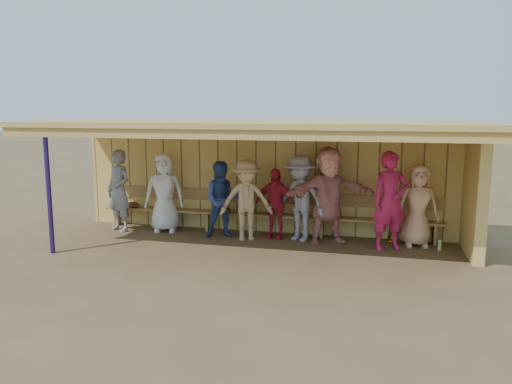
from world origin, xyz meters
TOP-DOWN VIEW (x-y plane):
  - ground at (0.00, 0.00)m, footprint 90.00×90.00m
  - player_a at (-3.22, 0.52)m, footprint 0.79×0.67m
  - player_b at (-2.22, 0.74)m, footprint 0.98×0.77m
  - player_c at (-0.79, 0.54)m, footprint 0.96×0.85m
  - player_d at (0.31, 0.75)m, footprint 0.93×0.49m
  - player_e at (0.86, 0.69)m, footprint 1.33×1.08m
  - player_f at (1.45, 0.65)m, footprint 1.93×1.31m
  - player_g at (2.67, 0.42)m, footprint 0.83×0.70m
  - player_h at (3.22, 0.81)m, footprint 0.87×0.64m
  - player_extra at (-0.24, 0.46)m, footprint 1.25×0.96m
  - dugout_structure at (0.39, 0.69)m, footprint 8.80×3.20m
  - bench at (0.00, 1.12)m, footprint 7.60×0.34m
  - dugout_equipment at (-0.67, 0.99)m, footprint 6.98×0.62m

SIDE VIEW (x-z plane):
  - ground at x=0.00m, z-range 0.00..0.00m
  - dugout_equipment at x=-0.67m, z-range 0.09..0.89m
  - bench at x=0.00m, z-range 0.06..0.99m
  - player_d at x=0.31m, z-range 0.00..1.51m
  - player_c at x=-0.79m, z-range 0.00..1.65m
  - player_h at x=3.22m, z-range 0.00..1.65m
  - player_extra at x=-0.24m, z-range 0.00..1.70m
  - player_b at x=-2.22m, z-range 0.00..1.78m
  - player_e at x=0.86m, z-range 0.00..1.80m
  - player_a at x=-3.22m, z-range 0.00..1.85m
  - player_g at x=2.67m, z-range 0.00..1.94m
  - player_f at x=1.45m, z-range 0.00..1.99m
  - dugout_structure at x=0.39m, z-range 0.44..2.94m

